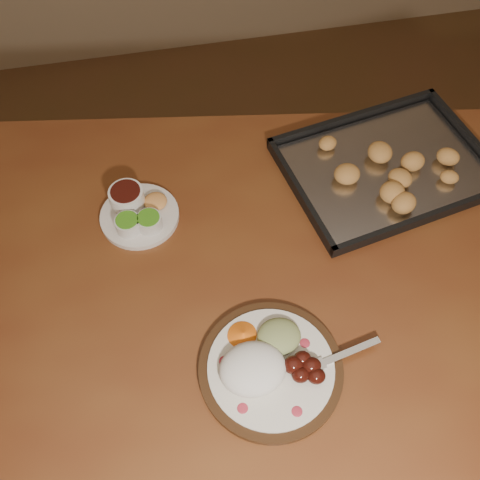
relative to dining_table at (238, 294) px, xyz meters
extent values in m
plane|color=#55301D|center=(0.04, -0.27, -0.65)|extent=(4.00, 4.00, 0.00)
cube|color=brown|center=(0.00, 0.00, 0.08)|extent=(1.63, 1.13, 0.04)
cylinder|color=#532719|center=(-0.61, 0.48, -0.30)|extent=(0.07, 0.07, 0.71)
cylinder|color=#532719|center=(0.73, 0.27, -0.30)|extent=(0.07, 0.07, 0.71)
cylinder|color=#321D0E|center=(0.02, -0.22, 0.10)|extent=(0.26, 0.26, 0.02)
cylinder|color=silver|center=(0.02, -0.22, 0.11)|extent=(0.23, 0.23, 0.01)
ellipsoid|color=#AE293B|center=(-0.05, -0.28, 0.12)|extent=(0.02, 0.02, 0.00)
ellipsoid|color=#AE293B|center=(0.04, -0.30, 0.12)|extent=(0.02, 0.02, 0.00)
ellipsoid|color=#AE293B|center=(0.09, -0.18, 0.12)|extent=(0.02, 0.02, 0.00)
ellipsoid|color=#AE293B|center=(-0.06, -0.19, 0.12)|extent=(0.02, 0.02, 0.00)
ellipsoid|color=white|center=(-0.02, -0.22, 0.13)|extent=(0.13, 0.11, 0.05)
ellipsoid|color=#48130A|center=(0.06, -0.24, 0.13)|extent=(0.03, 0.03, 0.03)
ellipsoid|color=#48130A|center=(0.09, -0.23, 0.13)|extent=(0.03, 0.03, 0.03)
ellipsoid|color=#48130A|center=(0.08, -0.22, 0.13)|extent=(0.03, 0.03, 0.03)
ellipsoid|color=#48130A|center=(0.09, -0.25, 0.13)|extent=(0.03, 0.03, 0.03)
ellipsoid|color=#48130A|center=(0.06, -0.22, 0.13)|extent=(0.03, 0.03, 0.03)
ellipsoid|color=tan|center=(0.05, -0.16, 0.13)|extent=(0.09, 0.08, 0.03)
cone|color=orange|center=(-0.02, -0.15, 0.13)|extent=(0.08, 0.08, 0.03)
cube|color=silver|center=(0.16, -0.22, 0.12)|extent=(0.13, 0.04, 0.00)
cube|color=silver|center=(0.10, -0.23, 0.12)|extent=(0.04, 0.03, 0.00)
cylinder|color=silver|center=(0.08, -0.24, 0.12)|extent=(0.03, 0.01, 0.00)
cylinder|color=silver|center=(0.08, -0.24, 0.12)|extent=(0.03, 0.01, 0.00)
cylinder|color=silver|center=(0.08, -0.23, 0.12)|extent=(0.03, 0.01, 0.00)
cylinder|color=silver|center=(0.07, -0.23, 0.12)|extent=(0.03, 0.01, 0.00)
cylinder|color=silver|center=(-0.18, 0.18, 0.10)|extent=(0.17, 0.17, 0.01)
cylinder|color=silver|center=(-0.21, 0.14, 0.13)|extent=(0.05, 0.05, 0.03)
cylinder|color=#418A1B|center=(-0.21, 0.14, 0.14)|extent=(0.05, 0.05, 0.00)
cylinder|color=silver|center=(-0.16, 0.14, 0.13)|extent=(0.05, 0.05, 0.03)
cylinder|color=#418A1B|center=(-0.16, 0.14, 0.14)|extent=(0.05, 0.05, 0.00)
cylinder|color=white|center=(-0.20, 0.21, 0.13)|extent=(0.07, 0.07, 0.04)
cylinder|color=#320D09|center=(-0.20, 0.21, 0.15)|extent=(0.06, 0.06, 0.00)
ellipsoid|color=#E99752|center=(-0.14, 0.20, 0.12)|extent=(0.05, 0.05, 0.02)
cube|color=black|center=(0.39, 0.20, 0.10)|extent=(0.51, 0.41, 0.01)
cube|color=black|center=(0.36, 0.36, 0.12)|extent=(0.45, 0.10, 0.02)
cube|color=black|center=(0.42, 0.04, 0.12)|extent=(0.45, 0.10, 0.02)
cube|color=black|center=(0.61, 0.24, 0.12)|extent=(0.08, 0.33, 0.02)
cube|color=black|center=(0.17, 0.16, 0.12)|extent=(0.08, 0.33, 0.02)
cube|color=silver|center=(0.39, 0.20, 0.11)|extent=(0.48, 0.38, 0.00)
ellipsoid|color=#B99241|center=(0.45, 0.21, 0.13)|extent=(0.05, 0.05, 0.04)
ellipsoid|color=#B99241|center=(0.47, 0.26, 0.13)|extent=(0.07, 0.07, 0.04)
ellipsoid|color=#B99241|center=(0.38, 0.30, 0.13)|extent=(0.06, 0.06, 0.04)
ellipsoid|color=#B99241|center=(0.31, 0.23, 0.13)|extent=(0.07, 0.07, 0.04)
ellipsoid|color=#B99241|center=(0.29, 0.21, 0.13)|extent=(0.06, 0.06, 0.04)
ellipsoid|color=#B99241|center=(0.34, 0.18, 0.13)|extent=(0.06, 0.06, 0.04)
ellipsoid|color=#B99241|center=(0.34, 0.13, 0.13)|extent=(0.07, 0.07, 0.04)
ellipsoid|color=#B99241|center=(0.42, 0.10, 0.13)|extent=(0.06, 0.06, 0.04)
ellipsoid|color=#B99241|center=(0.50, 0.19, 0.13)|extent=(0.07, 0.07, 0.04)
camera|label=1|loc=(-0.10, -0.53, 1.05)|focal=40.00mm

